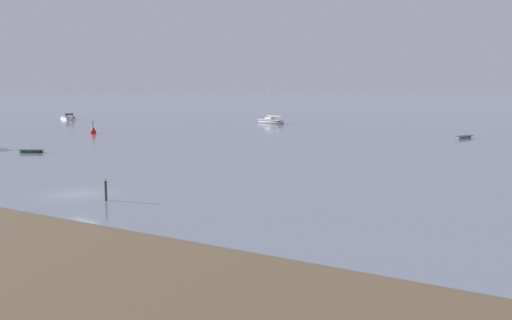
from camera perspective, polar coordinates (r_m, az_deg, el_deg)
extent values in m
plane|color=gray|center=(48.50, -16.72, -3.11)|extent=(800.00, 800.00, 0.00)
cube|color=white|center=(138.21, -17.53, 3.80)|extent=(5.03, 3.75, 0.91)
cone|color=white|center=(135.87, -17.27, 3.75)|extent=(2.10, 2.28, 1.83)
cube|color=black|center=(138.13, -17.53, 3.94)|extent=(5.14, 3.83, 0.10)
cube|color=black|center=(137.09, -17.43, 4.12)|extent=(1.63, 1.79, 0.71)
cube|color=#384751|center=(136.55, -17.37, 4.13)|extent=(0.83, 1.36, 0.57)
cube|color=black|center=(140.39, -17.78, 3.90)|extent=(0.41, 0.45, 0.65)
ellipsoid|color=gray|center=(95.08, 19.28, 2.04)|extent=(2.16, 3.70, 0.55)
cube|color=#33383F|center=(95.06, 19.28, 2.18)|extent=(2.06, 3.42, 0.07)
cube|color=#33383F|center=(95.07, 19.28, 2.13)|extent=(1.10, 0.53, 0.06)
ellipsoid|color=gray|center=(120.60, 1.43, 3.64)|extent=(7.18, 3.60, 1.19)
cube|color=silver|center=(120.56, 1.43, 3.86)|extent=(6.13, 3.16, 0.12)
cube|color=silver|center=(120.78, 1.32, 4.03)|extent=(1.88, 1.51, 0.43)
cylinder|color=#B7BABF|center=(120.81, 1.22, 5.48)|extent=(0.12, 0.12, 6.52)
cylinder|color=beige|center=(119.93, 1.74, 4.21)|extent=(3.74, 1.06, 0.24)
ellipsoid|color=#23602D|center=(77.32, -20.68, 0.74)|extent=(3.16, 2.41, 0.48)
cube|color=#33383F|center=(77.29, -20.69, 0.89)|extent=(2.94, 2.27, 0.06)
cube|color=#33383F|center=(77.30, -20.68, 0.84)|extent=(0.63, 0.91, 0.05)
cylinder|color=red|center=(100.78, -15.28, 2.52)|extent=(0.90, 0.90, 0.70)
cone|color=red|center=(100.72, -15.29, 2.92)|extent=(0.72, 0.72, 0.70)
cylinder|color=black|center=(100.66, -15.31, 3.37)|extent=(0.10, 0.10, 0.90)
cylinder|color=#403323|center=(45.14, -14.15, -2.90)|extent=(0.18, 0.18, 1.75)
cylinder|color=silver|center=(45.00, -14.19, -1.88)|extent=(0.22, 0.22, 0.08)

